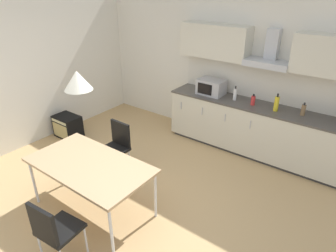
{
  "coord_description": "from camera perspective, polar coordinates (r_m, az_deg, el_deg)",
  "views": [
    {
      "loc": [
        2.41,
        -2.34,
        2.88
      ],
      "look_at": [
        0.16,
        0.69,
        1.0
      ],
      "focal_mm": 32.0,
      "sensor_mm": 36.0,
      "label": 1
    }
  ],
  "objects": [
    {
      "name": "pendant_lamp",
      "position": [
        3.52,
        -16.86,
        8.31
      ],
      "size": [
        0.32,
        0.32,
        0.22
      ],
      "primitive_type": "cone",
      "color": "silver"
    },
    {
      "name": "bottle_brown",
      "position": [
        5.16,
        24.37,
        2.81
      ],
      "size": [
        0.07,
        0.07,
        0.21
      ],
      "color": "brown",
      "rests_on": "kitchen_counter"
    },
    {
      "name": "microwave",
      "position": [
        5.63,
        8.23,
        7.38
      ],
      "size": [
        0.48,
        0.35,
        0.28
      ],
      "color": "#ADADB2",
      "rests_on": "kitchen_counter"
    },
    {
      "name": "chair_far_left",
      "position": [
        4.79,
        -9.74,
        -3.3
      ],
      "size": [
        0.41,
        0.41,
        0.87
      ],
      "color": "black",
      "rests_on": "ground_plane"
    },
    {
      "name": "wall_left",
      "position": [
        5.87,
        -28.44,
        8.87
      ],
      "size": [
        0.1,
        6.4,
        2.83
      ],
      "primitive_type": "cube",
      "color": "silver",
      "rests_on": "ground_plane"
    },
    {
      "name": "bottle_white",
      "position": [
        5.43,
        12.65,
        5.95
      ],
      "size": [
        0.06,
        0.06,
        0.26
      ],
      "color": "white",
      "rests_on": "kitchen_counter"
    },
    {
      "name": "bottle_red",
      "position": [
        5.3,
        15.89,
        4.72
      ],
      "size": [
        0.07,
        0.07,
        0.19
      ],
      "color": "red",
      "rests_on": "kitchen_counter"
    },
    {
      "name": "bottle_yellow",
      "position": [
        5.16,
        19.95,
        4.03
      ],
      "size": [
        0.07,
        0.07,
        0.29
      ],
      "color": "yellow",
      "rests_on": "kitchen_counter"
    },
    {
      "name": "chair_near_right",
      "position": [
        3.51,
        -21.05,
        -17.74
      ],
      "size": [
        0.43,
        0.43,
        0.87
      ],
      "color": "black",
      "rests_on": "ground_plane"
    },
    {
      "name": "wall_back",
      "position": [
        5.79,
        10.95,
        11.38
      ],
      "size": [
        6.51,
        0.1,
        2.83
      ],
      "primitive_type": "cube",
      "color": "silver",
      "rests_on": "ground_plane"
    },
    {
      "name": "dining_table",
      "position": [
        4.01,
        -14.71,
        -7.47
      ],
      "size": [
        1.65,
        0.9,
        0.74
      ],
      "color": "tan",
      "rests_on": "ground_plane"
    },
    {
      "name": "kitchen_counter",
      "position": [
        5.52,
        16.37,
        -0.63
      ],
      "size": [
        3.27,
        0.62,
        0.92
      ],
      "color": "#333333",
      "rests_on": "ground_plane"
    },
    {
      "name": "upper_wall_cabinets",
      "position": [
        5.19,
        18.9,
        13.73
      ],
      "size": [
        3.25,
        0.4,
        0.58
      ],
      "color": "beige"
    },
    {
      "name": "backsplash_tile",
      "position": [
        5.49,
        18.48,
        7.52
      ],
      "size": [
        3.25,
        0.02,
        0.6
      ],
      "primitive_type": "cube",
      "color": "silver",
      "rests_on": "kitchen_counter"
    },
    {
      "name": "ground_plane",
      "position": [
        4.43,
        -7.26,
        -14.47
      ],
      "size": [
        8.14,
        8.0,
        0.02
      ],
      "primitive_type": "cube",
      "color": "tan"
    },
    {
      "name": "guitar_amp",
      "position": [
        6.28,
        -18.54,
        -0.06
      ],
      "size": [
        0.52,
        0.37,
        0.44
      ],
      "color": "black",
      "rests_on": "ground_plane"
    }
  ]
}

